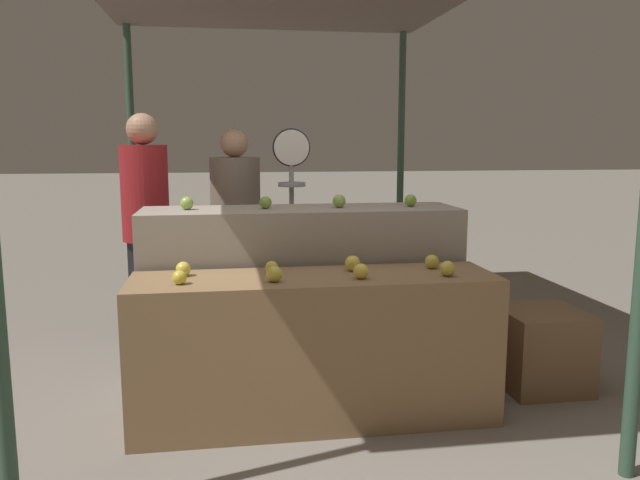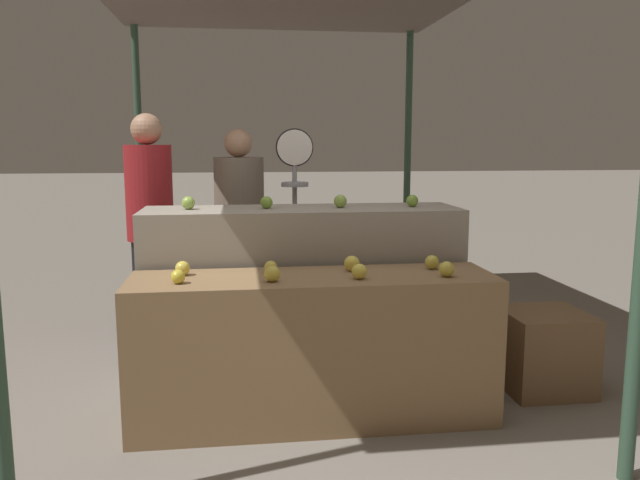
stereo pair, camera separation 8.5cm
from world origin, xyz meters
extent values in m
plane|color=gray|center=(0.00, 0.00, 0.00)|extent=(60.00, 60.00, 0.00)
cylinder|color=#33513D|center=(-1.34, 3.02, 1.32)|extent=(0.07, 0.07, 2.64)
cylinder|color=#33513D|center=(1.34, 3.02, 1.32)|extent=(0.07, 0.07, 2.64)
cube|color=olive|center=(0.00, 0.00, 0.41)|extent=(1.99, 0.55, 0.82)
cube|color=gray|center=(0.00, 0.60, 0.56)|extent=(1.99, 0.55, 1.12)
sphere|color=gold|center=(-0.71, -0.10, 0.85)|extent=(0.07, 0.07, 0.07)
sphere|color=gold|center=(-0.23, -0.11, 0.86)|extent=(0.08, 0.08, 0.08)
sphere|color=yellow|center=(0.23, -0.11, 0.86)|extent=(0.08, 0.08, 0.08)
sphere|color=gold|center=(0.71, -0.11, 0.86)|extent=(0.08, 0.08, 0.08)
sphere|color=yellow|center=(-0.71, 0.11, 0.86)|extent=(0.08, 0.08, 0.08)
sphere|color=gold|center=(-0.23, 0.10, 0.85)|extent=(0.07, 0.07, 0.07)
sphere|color=yellow|center=(0.23, 0.10, 0.86)|extent=(0.09, 0.09, 0.09)
sphere|color=gold|center=(0.69, 0.10, 0.86)|extent=(0.08, 0.08, 0.08)
sphere|color=#8EB247|center=(-0.70, 0.61, 1.16)|extent=(0.08, 0.08, 0.08)
sphere|color=#7AA338|center=(-0.22, 0.59, 1.16)|extent=(0.08, 0.08, 0.08)
sphere|color=#8EB247|center=(0.24, 0.59, 1.17)|extent=(0.08, 0.08, 0.08)
sphere|color=#7AA338|center=(0.71, 0.59, 1.16)|extent=(0.08, 0.08, 0.08)
cylinder|color=#99999E|center=(0.02, 1.28, 0.76)|extent=(0.04, 0.04, 1.52)
cylinder|color=black|center=(0.02, 1.28, 1.50)|extent=(0.28, 0.01, 0.28)
cylinder|color=silver|center=(0.02, 1.26, 1.50)|extent=(0.25, 0.02, 0.25)
cylinder|color=#99999E|center=(0.02, 1.26, 1.30)|extent=(0.01, 0.01, 0.14)
cylinder|color=#99999E|center=(0.02, 1.26, 1.23)|extent=(0.20, 0.20, 0.03)
cube|color=#2D2D38|center=(-0.39, 1.56, 0.38)|extent=(0.30, 0.20, 0.76)
cylinder|color=#756656|center=(-0.39, 1.56, 1.09)|extent=(0.42, 0.42, 0.66)
sphere|color=tan|center=(-0.39, 1.56, 1.53)|extent=(0.21, 0.21, 0.21)
cube|color=#2D2D38|center=(-1.05, 1.47, 0.41)|extent=(0.27, 0.18, 0.81)
cylinder|color=maroon|center=(-1.05, 1.47, 1.16)|extent=(0.38, 0.38, 0.71)
sphere|color=tan|center=(-1.05, 1.47, 1.63)|extent=(0.23, 0.23, 0.23)
cube|color=brown|center=(1.47, 0.23, 0.25)|extent=(0.50, 0.50, 0.50)
camera|label=1|loc=(-0.48, -3.28, 1.53)|focal=35.00mm
camera|label=2|loc=(-0.40, -3.29, 1.53)|focal=35.00mm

